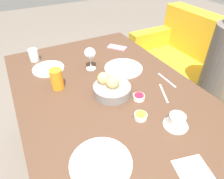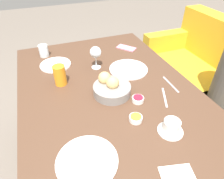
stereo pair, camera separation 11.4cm
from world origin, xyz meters
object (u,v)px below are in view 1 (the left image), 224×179
(jam_bowl_honey, at_px, (141,116))
(couch, at_px, (211,87))
(wine_glass, at_px, (90,54))
(napkin, at_px, (194,172))
(plate_near_left, at_px, (48,69))
(cell_phone, at_px, (117,47))
(coffee_cup, at_px, (176,121))
(jam_bowl_berry, at_px, (139,97))
(fork_silver, at_px, (167,80))
(seated_person, at_px, (220,83))
(knife_silver, at_px, (164,93))
(water_tumbler, at_px, (34,55))
(plate_far_center, at_px, (123,68))
(plate_near_right, at_px, (101,163))
(juice_glass, at_px, (57,79))
(bread_basket, at_px, (111,87))

(jam_bowl_honey, bearing_deg, couch, 108.24)
(wine_glass, relative_size, napkin, 1.00)
(plate_near_left, distance_m, jam_bowl_honey, 0.74)
(cell_phone, bearing_deg, coffee_cup, -10.53)
(jam_bowl_berry, bearing_deg, couch, 103.14)
(jam_bowl_honey, relative_size, napkin, 0.42)
(napkin, bearing_deg, couch, 122.44)
(jam_bowl_berry, xyz_separation_m, fork_silver, (-0.07, 0.26, -0.01))
(seated_person, bearing_deg, knife_silver, -80.72)
(plate_near_left, xyz_separation_m, water_tumbler, (-0.17, -0.06, 0.04))
(seated_person, relative_size, coffee_cup, 10.19)
(plate_far_center, height_order, water_tumbler, water_tumbler)
(plate_near_right, height_order, fork_silver, plate_near_right)
(juice_glass, relative_size, fork_silver, 0.73)
(plate_far_center, height_order, wine_glass, wine_glass)
(plate_near_right, xyz_separation_m, water_tumbler, (-0.99, -0.07, 0.04))
(juice_glass, relative_size, jam_bowl_honey, 1.90)
(bread_basket, xyz_separation_m, plate_near_right, (0.39, -0.25, -0.04))
(wine_glass, height_order, jam_bowl_berry, wine_glass)
(bread_basket, relative_size, plate_near_left, 1.01)
(jam_bowl_berry, distance_m, jam_bowl_honey, 0.15)
(plate_near_left, relative_size, wine_glass, 1.37)
(juice_glass, bearing_deg, knife_silver, 57.09)
(coffee_cup, bearing_deg, plate_far_center, 175.65)
(plate_far_center, height_order, jam_bowl_honey, jam_bowl_honey)
(plate_near_right, distance_m, jam_bowl_berry, 0.45)
(jam_bowl_honey, relative_size, cell_phone, 0.40)
(coffee_cup, bearing_deg, plate_near_left, -152.60)
(napkin, bearing_deg, plate_near_left, -162.98)
(plate_near_left, height_order, plate_near_right, same)
(water_tumbler, xyz_separation_m, jam_bowl_berry, (0.72, 0.43, -0.03))
(plate_far_center, xyz_separation_m, jam_bowl_berry, (0.32, -0.09, 0.01))
(bread_basket, relative_size, fork_silver, 1.26)
(water_tumbler, height_order, wine_glass, wine_glass)
(seated_person, xyz_separation_m, water_tumbler, (-0.62, -1.34, 0.30))
(juice_glass, xyz_separation_m, water_tumbler, (-0.41, -0.06, -0.02))
(couch, height_order, bread_basket, bread_basket)
(plate_near_left, relative_size, napkin, 1.36)
(cell_phone, bearing_deg, bread_basket, -32.54)
(seated_person, height_order, jam_bowl_honey, seated_person)
(couch, distance_m, juice_glass, 1.52)
(fork_silver, bearing_deg, plate_far_center, -145.13)
(plate_near_left, height_order, jam_bowl_honey, jam_bowl_honey)
(couch, xyz_separation_m, plate_far_center, (-0.07, -0.98, 0.46))
(seated_person, xyz_separation_m, jam_bowl_berry, (0.10, -0.91, 0.27))
(couch, relative_size, knife_silver, 11.36)
(knife_silver, bearing_deg, plate_near_left, -137.59)
(plate_near_right, height_order, jam_bowl_honey, jam_bowl_honey)
(plate_near_left, bearing_deg, knife_silver, 42.41)
(water_tumbler, relative_size, wine_glass, 0.56)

